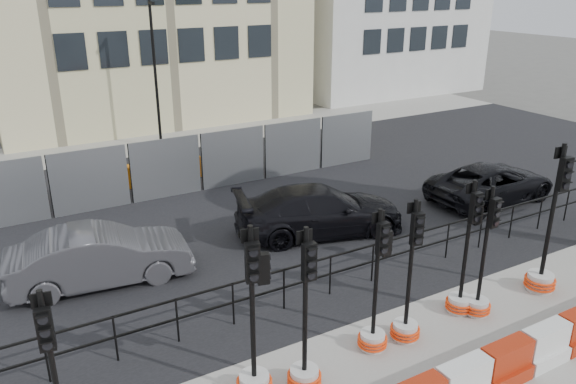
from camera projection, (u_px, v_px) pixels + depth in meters
ground at (361, 321)px, 11.86m from camera, size 120.00×120.00×0.00m
road at (226, 210)px, 17.53m from camera, size 40.00×14.00×0.03m
sidewalk_far at (143, 142)px, 24.83m from camera, size 40.00×4.00×0.02m
kerb_railing at (330, 268)px, 12.59m from camera, size 18.00×0.04×1.00m
heras_fencing at (180, 168)px, 19.25m from camera, size 14.33×1.72×2.00m
lamp_post_far at (155, 71)px, 23.09m from camera, size 0.12×0.56×6.00m
barrier_row at (462, 384)px, 9.46m from camera, size 15.70×0.50×0.80m
traffic_signal_b at (254, 357)px, 9.50m from camera, size 0.63×0.63×3.21m
traffic_signal_c at (305, 357)px, 9.71m from camera, size 0.61×0.61×3.10m
traffic_signal_d at (375, 318)px, 10.73m from camera, size 0.58×0.58×2.95m
traffic_signal_e at (407, 312)px, 11.04m from camera, size 0.59×0.59×3.02m
traffic_signal_f at (463, 282)px, 11.93m from camera, size 0.60×0.60×3.04m
traffic_signal_g at (480, 289)px, 11.89m from camera, size 0.58×0.58×2.94m
traffic_signal_h at (544, 262)px, 12.77m from camera, size 0.70×0.70×3.54m
car_b at (100, 256)px, 13.13m from camera, size 2.44×4.53×1.38m
car_c at (320, 210)px, 15.73m from camera, size 4.28×5.72×1.38m
car_d at (491, 183)px, 18.08m from camera, size 2.26×4.57×1.24m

